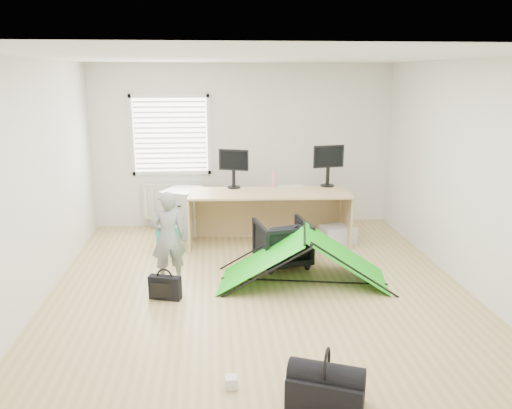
{
  "coord_description": "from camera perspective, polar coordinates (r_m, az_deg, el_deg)",
  "views": [
    {
      "loc": [
        -0.54,
        -5.57,
        2.53
      ],
      "look_at": [
        0.0,
        0.4,
        0.95
      ],
      "focal_mm": 35.0,
      "sensor_mm": 36.0,
      "label": 1
    }
  ],
  "objects": [
    {
      "name": "filing_cabinet",
      "position": [
        8.11,
        -8.34,
        -0.81
      ],
      "size": [
        0.7,
        0.78,
        0.75
      ],
      "primitive_type": "cube",
      "rotation": [
        0.0,
        0.0,
        -0.43
      ],
      "color": "#ADB1B3",
      "rests_on": "ground"
    },
    {
      "name": "ground",
      "position": [
        6.14,
        0.34,
        -9.56
      ],
      "size": [
        5.5,
        5.5,
        0.0
      ],
      "primitive_type": "plane",
      "color": "tan",
      "rests_on": "ground"
    },
    {
      "name": "white_box",
      "position": [
        4.39,
        -2.85,
        -19.62
      ],
      "size": [
        0.1,
        0.1,
        0.1
      ],
      "primitive_type": "cube",
      "rotation": [
        0.0,
        0.0,
        0.04
      ],
      "color": "silver",
      "rests_on": "ground"
    },
    {
      "name": "desk",
      "position": [
        7.54,
        1.55,
        -1.59
      ],
      "size": [
        2.43,
        0.87,
        0.82
      ],
      "primitive_type": "cube",
      "rotation": [
        0.0,
        0.0,
        -0.05
      ],
      "color": "tan",
      "rests_on": "ground"
    },
    {
      "name": "radiator",
      "position": [
        8.53,
        -9.45,
        0.43
      ],
      "size": [
        1.0,
        0.12,
        0.6
      ],
      "primitive_type": "cube",
      "color": "silver",
      "rests_on": "back_wall"
    },
    {
      "name": "keyboard",
      "position": [
        7.78,
        4.02,
        2.07
      ],
      "size": [
        0.42,
        0.19,
        0.02
      ],
      "primitive_type": "cube",
      "rotation": [
        0.0,
        0.0,
        0.12
      ],
      "color": "beige",
      "rests_on": "desk"
    },
    {
      "name": "laptop_bag",
      "position": [
        5.92,
        -10.35,
        -9.32
      ],
      "size": [
        0.39,
        0.22,
        0.28
      ],
      "primitive_type": "cube",
      "rotation": [
        0.0,
        0.0,
        -0.31
      ],
      "color": "black",
      "rests_on": "ground"
    },
    {
      "name": "office_chair",
      "position": [
        6.77,
        3.03,
        -4.36
      ],
      "size": [
        0.79,
        0.8,
        0.63
      ],
      "primitive_type": "imported",
      "rotation": [
        0.0,
        0.0,
        3.33
      ],
      "color": "black",
      "rests_on": "ground"
    },
    {
      "name": "kite",
      "position": [
        6.22,
        5.49,
        -6.11
      ],
      "size": [
        2.21,
        1.27,
        0.64
      ],
      "primitive_type": null,
      "rotation": [
        0.0,
        0.0,
        -0.18
      ],
      "color": "#14BD11",
      "rests_on": "ground"
    },
    {
      "name": "monitor_left",
      "position": [
        7.67,
        -2.57,
        3.51
      ],
      "size": [
        0.47,
        0.25,
        0.44
      ],
      "primitive_type": "cube",
      "rotation": [
        0.0,
        0.0,
        -0.34
      ],
      "color": "black",
      "rests_on": "desk"
    },
    {
      "name": "back_wall",
      "position": [
        8.42,
        -1.45,
        6.7
      ],
      "size": [
        5.0,
        0.02,
        2.7
      ],
      "primitive_type": "cube",
      "color": "silver",
      "rests_on": "ground"
    },
    {
      "name": "storage_crate",
      "position": [
        7.76,
        9.34,
        -3.41
      ],
      "size": [
        0.55,
        0.44,
        0.27
      ],
      "primitive_type": "cube",
      "rotation": [
        0.0,
        0.0,
        0.21
      ],
      "color": "silver",
      "rests_on": "ground"
    },
    {
      "name": "monitor_right",
      "position": [
        7.87,
        8.21,
        3.78
      ],
      "size": [
        0.51,
        0.2,
        0.47
      ],
      "primitive_type": "cube",
      "rotation": [
        0.0,
        0.0,
        0.19
      ],
      "color": "black",
      "rests_on": "desk"
    },
    {
      "name": "thermos",
      "position": [
        7.75,
        2.07,
        2.97
      ],
      "size": [
        0.08,
        0.08,
        0.26
      ],
      "primitive_type": "cylinder",
      "rotation": [
        0.0,
        0.0,
        -0.13
      ],
      "color": "pink",
      "rests_on": "desk"
    },
    {
      "name": "duffel_bag",
      "position": [
        4.19,
        7.96,
        -20.33
      ],
      "size": [
        0.66,
        0.5,
        0.26
      ],
      "primitive_type": "cube",
      "rotation": [
        0.0,
        0.0,
        -0.38
      ],
      "color": "black",
      "rests_on": "ground"
    },
    {
      "name": "window",
      "position": [
        8.37,
        -9.74,
        7.82
      ],
      "size": [
        1.2,
        0.06,
        1.2
      ],
      "primitive_type": "cube",
      "color": "silver",
      "rests_on": "back_wall"
    },
    {
      "name": "person",
      "position": [
        6.21,
        -10.02,
        -3.76
      ],
      "size": [
        0.48,
        0.38,
        1.17
      ],
      "primitive_type": "imported",
      "rotation": [
        0.0,
        0.0,
        3.4
      ],
      "color": "gray",
      "rests_on": "ground"
    },
    {
      "name": "tote_bag",
      "position": [
        7.33,
        -9.99,
        -4.01
      ],
      "size": [
        0.35,
        0.17,
        0.4
      ],
      "primitive_type": "cube",
      "rotation": [
        0.0,
        0.0,
        0.08
      ],
      "color": "teal",
      "rests_on": "ground"
    }
  ]
}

